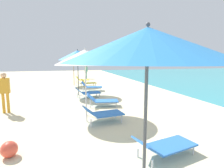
{
  "coord_description": "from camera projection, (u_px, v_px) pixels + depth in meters",
  "views": [
    {
      "loc": [
        -1.19,
        5.64,
        2.18
      ],
      "look_at": [
        0.71,
        12.68,
        1.14
      ],
      "focal_mm": 28.01,
      "sensor_mm": 36.0,
      "label": 1
    }
  ],
  "objects": [
    {
      "name": "umbrella_third",
      "position": [
        147.0,
        45.0,
        2.39
      ],
      "size": [
        2.33,
        2.33,
        2.67
      ],
      "color": "#4C4C51",
      "rests_on": "ground"
    },
    {
      "name": "lounger_third_shoreside",
      "position": [
        165.0,
        145.0,
        3.91
      ],
      "size": [
        1.57,
        0.89,
        0.53
      ],
      "rotation": [
        0.0,
        0.0,
        0.21
      ],
      "color": "blue",
      "rests_on": "ground"
    },
    {
      "name": "umbrella_fourth",
      "position": [
        85.0,
        57.0,
        6.52
      ],
      "size": [
        2.24,
        2.24,
        2.6
      ],
      "color": "silver",
      "rests_on": "ground"
    },
    {
      "name": "lounger_fourth_shoreside",
      "position": [
        102.0,
        100.0,
        8.1
      ],
      "size": [
        1.5,
        0.83,
        0.59
      ],
      "rotation": [
        0.0,
        0.0,
        -0.16
      ],
      "color": "blue",
      "rests_on": "ground"
    },
    {
      "name": "lounger_fourth_inland",
      "position": [
        103.0,
        113.0,
        6.01
      ],
      "size": [
        1.41,
        0.81,
        0.6
      ],
      "rotation": [
        0.0,
        0.0,
        0.12
      ],
      "color": "blue",
      "rests_on": "ground"
    },
    {
      "name": "umbrella_fifth",
      "position": [
        78.0,
        55.0,
        10.36
      ],
      "size": [
        2.29,
        2.29,
        2.76
      ],
      "color": "#4C4C51",
      "rests_on": "ground"
    },
    {
      "name": "lounger_fifth_shoreside",
      "position": [
        91.0,
        86.0,
        12.06
      ],
      "size": [
        1.51,
        0.89,
        0.65
      ],
      "rotation": [
        0.0,
        0.0,
        -0.19
      ],
      "color": "blue",
      "rests_on": "ground"
    },
    {
      "name": "lounger_fifth_inland",
      "position": [
        88.0,
        92.0,
        9.9
      ],
      "size": [
        1.44,
        0.86,
        0.59
      ],
      "rotation": [
        0.0,
        0.0,
        0.12
      ],
      "color": "blue",
      "rests_on": "ground"
    },
    {
      "name": "umbrella_farthest",
      "position": [
        73.0,
        58.0,
        14.42
      ],
      "size": [
        2.07,
        2.07,
        2.52
      ],
      "color": "olive",
      "rests_on": "ground"
    },
    {
      "name": "lounger_farthest_shoreside",
      "position": [
        82.0,
        79.0,
        16.08
      ],
      "size": [
        1.27,
        0.81,
        0.64
      ],
      "rotation": [
        0.0,
        0.0,
        0.16
      ],
      "color": "yellow",
      "rests_on": "ground"
    },
    {
      "name": "lounger_farthest_inland",
      "position": [
        88.0,
        83.0,
        13.99
      ],
      "size": [
        1.24,
        0.74,
        0.63
      ],
      "rotation": [
        0.0,
        0.0,
        0.14
      ],
      "color": "yellow",
      "rests_on": "ground"
    },
    {
      "name": "person_walking_near",
      "position": [
        86.0,
        70.0,
        19.62
      ],
      "size": [
        0.37,
        0.42,
        1.53
      ],
      "rotation": [
        0.0,
        0.0,
        2.64
      ],
      "color": "#3F9972",
      "rests_on": "ground"
    },
    {
      "name": "person_walking_mid",
      "position": [
        5.0,
        89.0,
        7.01
      ],
      "size": [
        0.36,
        0.22,
        1.65
      ],
      "rotation": [
        0.0,
        0.0,
        4.72
      ],
      "color": "orange",
      "rests_on": "ground"
    },
    {
      "name": "beach_ball",
      "position": [
        9.0,
        149.0,
        3.9
      ],
      "size": [
        0.36,
        0.36,
        0.36
      ],
      "primitive_type": "sphere",
      "color": "#E54C38",
      "rests_on": "ground"
    }
  ]
}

